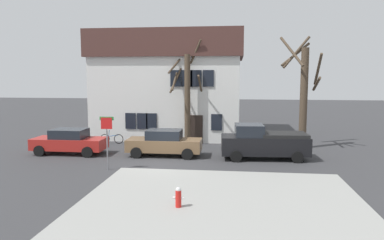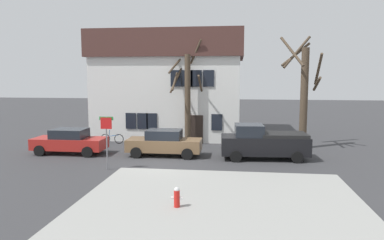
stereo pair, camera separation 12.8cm
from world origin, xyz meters
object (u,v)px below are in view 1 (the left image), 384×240
at_px(fire_hydrant, 178,197).
at_px(tree_bare_near, 187,94).
at_px(street_sign_pole, 107,133).
at_px(tree_bare_mid, 303,91).
at_px(bicycle_leaning, 112,139).
at_px(car_brown_sedan, 164,143).
at_px(building_main, 171,84).
at_px(pickup_truck_black, 264,142).
at_px(car_red_sedan, 70,141).

bearing_deg(fire_hydrant, tree_bare_near, 96.36).
distance_m(tree_bare_near, street_sign_pole, 8.54).
height_order(tree_bare_mid, fire_hydrant, tree_bare_mid).
xyz_separation_m(tree_bare_mid, bicycle_leaning, (-13.65, -0.02, -3.56)).
height_order(car_brown_sedan, street_sign_pole, street_sign_pole).
distance_m(building_main, tree_bare_mid, 11.30).
bearing_deg(tree_bare_mid, pickup_truck_black, -127.66).
bearing_deg(fire_hydrant, building_main, 100.92).
relative_size(tree_bare_near, car_brown_sedan, 1.65).
height_order(tree_bare_mid, bicycle_leaning, tree_bare_mid).
bearing_deg(building_main, tree_bare_near, -67.47).
bearing_deg(car_red_sedan, car_brown_sedan, 1.37).
xyz_separation_m(fire_hydrant, bicycle_leaning, (-7.02, 12.73, -0.15)).
xyz_separation_m(building_main, bicycle_leaning, (-3.57, -5.13, -3.95)).
height_order(building_main, car_red_sedan, building_main).
height_order(pickup_truck_black, street_sign_pole, street_sign_pole).
bearing_deg(building_main, street_sign_pole, -95.46).
bearing_deg(pickup_truck_black, tree_bare_mid, 52.34).
xyz_separation_m(car_red_sedan, car_brown_sedan, (6.14, 0.15, 0.01)).
bearing_deg(street_sign_pole, fire_hydrant, -48.86).
bearing_deg(tree_bare_mid, car_brown_sedan, -157.69).
bearing_deg(tree_bare_mid, car_red_sedan, -165.78).
height_order(tree_bare_mid, pickup_truck_black, tree_bare_mid).
xyz_separation_m(tree_bare_near, bicycle_leaning, (-5.56, -0.33, -3.30)).
xyz_separation_m(tree_bare_mid, street_sign_pole, (-11.28, -7.44, -1.94)).
relative_size(tree_bare_mid, car_brown_sedan, 1.69).
bearing_deg(street_sign_pole, building_main, 84.54).
height_order(tree_bare_near, fire_hydrant, tree_bare_near).
height_order(pickup_truck_black, fire_hydrant, pickup_truck_black).
relative_size(pickup_truck_black, bicycle_leaning, 3.00).
bearing_deg(fire_hydrant, car_brown_sedan, 104.44).
xyz_separation_m(tree_bare_near, street_sign_pole, (-3.19, -7.74, -1.68)).
bearing_deg(fire_hydrant, car_red_sedan, 133.50).
relative_size(tree_bare_mid, bicycle_leaning, 4.44).
bearing_deg(pickup_truck_black, building_main, 129.16).
xyz_separation_m(car_brown_sedan, fire_hydrant, (2.34, -9.08, -0.31)).
xyz_separation_m(tree_bare_mid, pickup_truck_black, (-2.88, -3.73, -2.92)).
relative_size(tree_bare_mid, car_red_sedan, 1.69).
relative_size(fire_hydrant, bicycle_leaning, 0.44).
bearing_deg(street_sign_pole, pickup_truck_black, 23.83).
bearing_deg(pickup_truck_black, fire_hydrant, -112.56).
xyz_separation_m(building_main, car_brown_sedan, (1.11, -8.79, -3.49)).
distance_m(tree_bare_near, tree_bare_mid, 8.09).
height_order(tree_bare_mid, car_red_sedan, tree_bare_mid).
distance_m(pickup_truck_black, fire_hydrant, 9.79).
bearing_deg(car_red_sedan, pickup_truck_black, 0.45).
distance_m(pickup_truck_black, street_sign_pole, 9.23).
height_order(car_brown_sedan, fire_hydrant, car_brown_sedan).
bearing_deg(building_main, fire_hydrant, -79.08).
relative_size(tree_bare_near, pickup_truck_black, 1.44).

